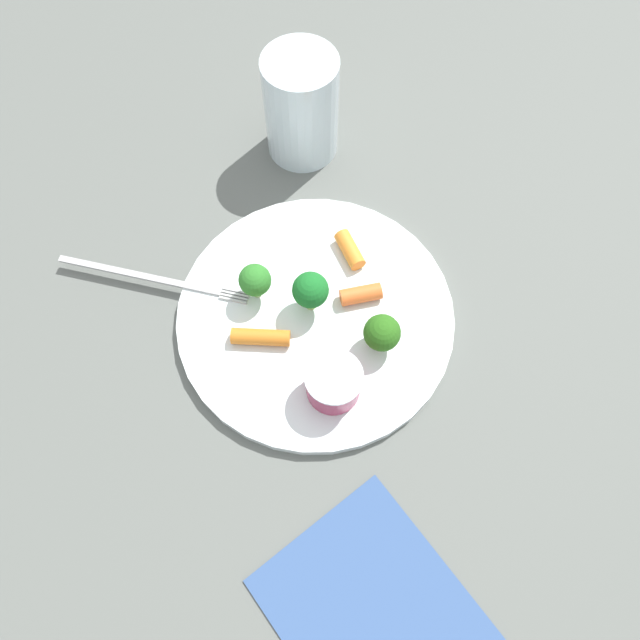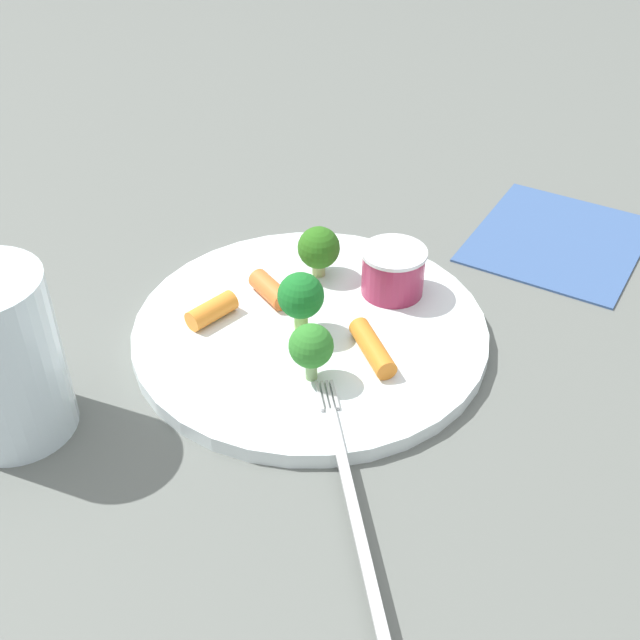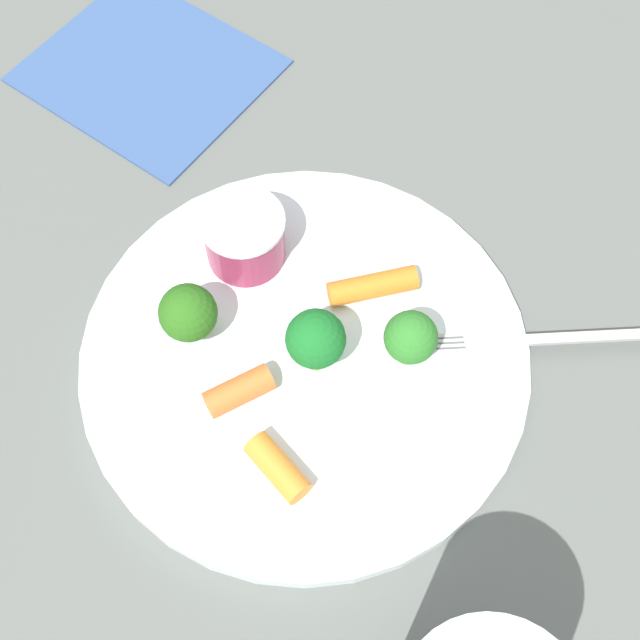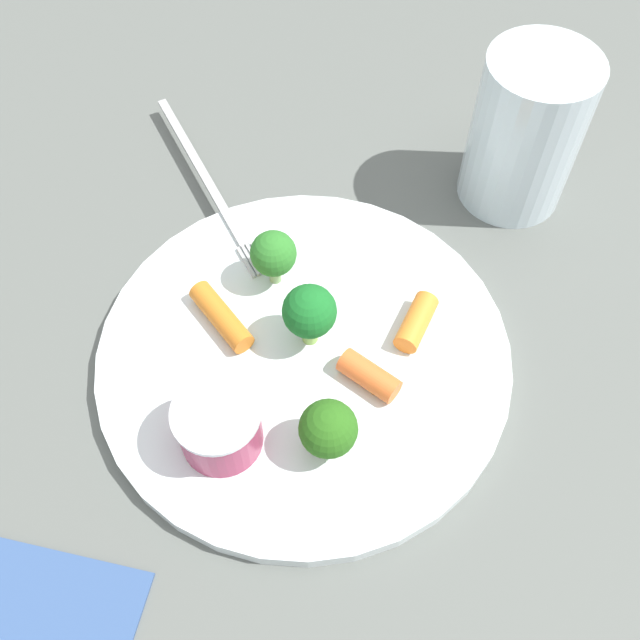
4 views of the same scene
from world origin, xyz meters
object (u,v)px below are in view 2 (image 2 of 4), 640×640
at_px(plate, 310,331).
at_px(fork, 348,487).
at_px(broccoli_floret_1, 301,297).
at_px(sauce_cup, 393,271).
at_px(broccoli_floret_0, 322,249).
at_px(carrot_stick_2, 270,290).
at_px(napkin, 558,239).
at_px(carrot_stick_1, 212,310).
at_px(carrot_stick_0, 372,348).
at_px(broccoli_floret_2, 311,347).

distance_m(plate, fork, 0.16).
bearing_deg(broccoli_floret_1, sauce_cup, 130.87).
relative_size(broccoli_floret_0, broccoli_floret_1, 0.87).
distance_m(carrot_stick_2, napkin, 0.28).
height_order(carrot_stick_2, napkin, carrot_stick_2).
bearing_deg(fork, sauce_cup, 174.14).
height_order(carrot_stick_1, napkin, carrot_stick_1).
distance_m(carrot_stick_0, carrot_stick_2, 0.10).
relative_size(carrot_stick_0, napkin, 0.34).
distance_m(sauce_cup, carrot_stick_2, 0.10).
bearing_deg(carrot_stick_2, carrot_stick_0, 52.34).
bearing_deg(broccoli_floret_2, broccoli_floret_1, -166.10).
bearing_deg(napkin, carrot_stick_2, -62.27).
bearing_deg(carrot_stick_1, broccoli_floret_1, 82.81).
bearing_deg(fork, carrot_stick_1, -144.17).
relative_size(broccoli_floret_2, carrot_stick_1, 1.10).
height_order(plate, broccoli_floret_2, broccoli_floret_2).
height_order(broccoli_floret_2, carrot_stick_0, broccoli_floret_2).
relative_size(fork, napkin, 1.20).
distance_m(broccoli_floret_1, broccoli_floret_2, 0.05).
xyz_separation_m(broccoli_floret_0, broccoli_floret_1, (0.08, -0.01, 0.01)).
bearing_deg(plate, carrot_stick_2, -131.99).
bearing_deg(carrot_stick_2, sauce_cup, 100.77).
distance_m(carrot_stick_0, fork, 0.13).
bearing_deg(fork, napkin, 151.92).
relative_size(carrot_stick_2, fork, 0.20).
bearing_deg(broccoli_floret_0, plate, -2.28).
bearing_deg(carrot_stick_0, broccoli_floret_0, -155.77).
relative_size(plate, fork, 1.39).
bearing_deg(carrot_stick_1, broccoli_floret_2, 53.46).
height_order(carrot_stick_1, fork, carrot_stick_1).
height_order(sauce_cup, carrot_stick_1, sauce_cup).
bearing_deg(fork, carrot_stick_2, -158.57).
relative_size(carrot_stick_0, carrot_stick_2, 1.38).
bearing_deg(napkin, fork, -28.08).
height_order(broccoli_floret_0, carrot_stick_2, broccoli_floret_0).
height_order(plate, carrot_stick_1, carrot_stick_1).
relative_size(plate, broccoli_floret_1, 5.40).
relative_size(broccoli_floret_0, carrot_stick_1, 1.07).
relative_size(plate, carrot_stick_0, 4.90).
bearing_deg(broccoli_floret_2, sauce_cup, 153.96).
distance_m(broccoli_floret_0, carrot_stick_1, 0.10).
bearing_deg(sauce_cup, broccoli_floret_1, -49.13).
bearing_deg(carrot_stick_1, fork, 35.83).
bearing_deg(napkin, broccoli_floret_2, -42.56).
bearing_deg(carrot_stick_1, broccoli_floret_0, 130.92).
distance_m(broccoli_floret_0, fork, 0.23).
xyz_separation_m(plate, carrot_stick_0, (0.03, 0.05, 0.01)).
bearing_deg(carrot_stick_1, carrot_stick_0, 74.79).
bearing_deg(plate, broccoli_floret_2, 6.65).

